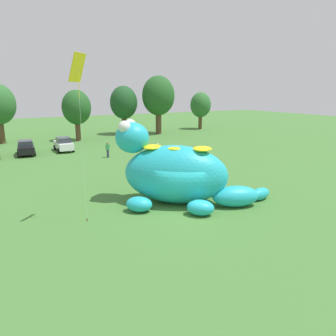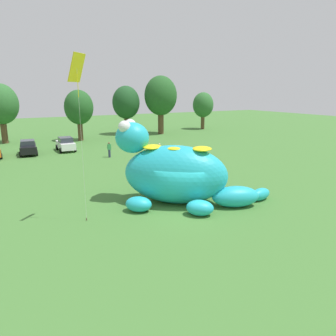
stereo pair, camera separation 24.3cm
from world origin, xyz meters
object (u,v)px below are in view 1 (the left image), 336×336
Objects in this scene: spectator_wandering at (158,151)px; tethered_flying_kite at (78,71)px; car_black at (26,148)px; spectator_by_cars at (108,150)px; giant_inflatable_creature at (176,173)px; car_white at (64,144)px.

tethered_flying_kite reaches higher than spectator_wandering.
car_black is 2.48× the size of spectator_by_cars.
spectator_wandering is at bearing -36.03° from spectator_by_cars.
giant_inflatable_creature is 5.89× the size of spectator_wandering.
spectator_by_cars is (3.47, -6.42, -0.01)m from car_white.
spectator_wandering is 19.10m from tethered_flying_kite.
spectator_by_cars is at bearing -61.60° from car_white.
car_white is (4.34, 0.34, 0.00)m from car_black.
car_black is at bearing 142.10° from spectator_by_cars.
spectator_by_cars is at bearing -37.90° from car_black.
tethered_flying_kite is at bearing -112.80° from spectator_by_cars.
giant_inflatable_creature is at bearing -72.93° from car_black.
spectator_wandering is at bearing 48.85° from tethered_flying_kite.
car_black is at bearing 92.10° from tethered_flying_kite.
spectator_by_cars is at bearing 86.79° from giant_inflatable_creature.
giant_inflatable_creature is at bearing -112.99° from spectator_wandering.
spectator_by_cars is at bearing 143.97° from spectator_wandering.
spectator_by_cars is (0.92, 16.37, -1.14)m from giant_inflatable_creature.
spectator_by_cars is (7.81, -6.08, -0.01)m from car_black.
tethered_flying_kite is at bearing -177.79° from giant_inflatable_creature.
car_black and car_white have the same top height.
spectator_wandering is 0.19× the size of tethered_flying_kite.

